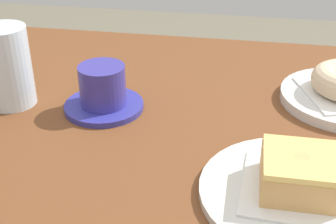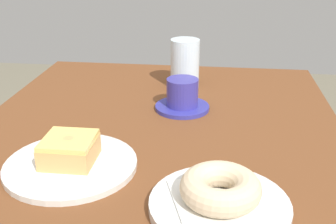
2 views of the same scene
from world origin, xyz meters
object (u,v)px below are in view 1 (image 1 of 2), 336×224
at_px(donut_glazed_square, 303,173).
at_px(water_glass, 10,67).
at_px(coffee_cup, 105,91).
at_px(plate_glazed_square, 299,194).

bearing_deg(donut_glazed_square, water_glass, 159.77).
height_order(donut_glazed_square, coffee_cup, coffee_cup).
relative_size(donut_glazed_square, water_glass, 0.68).
xyz_separation_m(water_glass, coffee_cup, (0.15, 0.01, -0.03)).
bearing_deg(plate_glazed_square, coffee_cup, 149.59).
bearing_deg(coffee_cup, water_glass, -177.28).
bearing_deg(water_glass, plate_glazed_square, -20.23).
xyz_separation_m(plate_glazed_square, coffee_cup, (-0.28, 0.16, 0.03)).
bearing_deg(donut_glazed_square, plate_glazed_square, -90.00).
height_order(plate_glazed_square, donut_glazed_square, donut_glazed_square).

